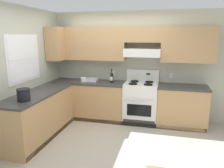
% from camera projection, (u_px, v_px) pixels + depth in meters
% --- Properties ---
extents(ground_plane, '(7.04, 7.04, 0.00)m').
position_uv_depth(ground_plane, '(100.00, 143.00, 4.16)').
color(ground_plane, '#B2AA99').
extents(wall_back, '(4.68, 0.57, 2.55)m').
position_uv_depth(wall_back, '(134.00, 58.00, 5.19)').
color(wall_back, '#B7BAA3').
rests_on(wall_back, ground_plane).
extents(wall_left, '(0.47, 4.00, 2.55)m').
position_uv_depth(wall_left, '(27.00, 68.00, 4.45)').
color(wall_left, '#B7BAA3').
rests_on(wall_left, ground_plane).
extents(counter_back_run, '(3.60, 0.65, 0.91)m').
position_uv_depth(counter_back_run, '(122.00, 102.00, 5.20)').
color(counter_back_run, tan).
rests_on(counter_back_run, ground_plane).
extents(counter_left_run, '(0.63, 1.91, 0.91)m').
position_uv_depth(counter_left_run, '(39.00, 115.00, 4.34)').
color(counter_left_run, tan).
rests_on(counter_left_run, ground_plane).
extents(stove, '(0.76, 0.62, 1.20)m').
position_uv_depth(stove, '(141.00, 102.00, 5.10)').
color(stove, white).
rests_on(stove, ground_plane).
extents(wine_bottle, '(0.07, 0.08, 0.33)m').
position_uv_depth(wine_bottle, '(112.00, 77.00, 5.14)').
color(wine_bottle, black).
rests_on(wine_bottle, counter_back_run).
extents(bowl, '(0.28, 0.28, 0.06)m').
position_uv_depth(bowl, '(92.00, 80.00, 5.33)').
color(bowl, silver).
rests_on(bowl, counter_back_run).
extents(bucket, '(0.23, 0.23, 0.21)m').
position_uv_depth(bucket, '(24.00, 94.00, 3.69)').
color(bucket, black).
rests_on(bucket, counter_left_run).
extents(paper_towel_roll, '(0.14, 0.14, 0.11)m').
position_uv_depth(paper_towel_roll, '(84.00, 79.00, 5.26)').
color(paper_towel_roll, white).
rests_on(paper_towel_roll, counter_back_run).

